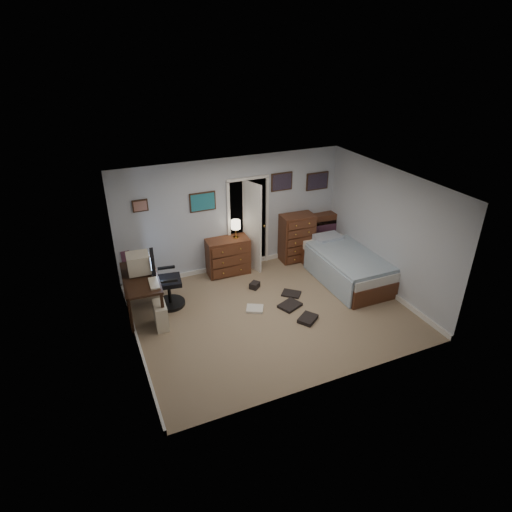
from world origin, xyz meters
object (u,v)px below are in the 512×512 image
Objects in this scene: computer_desk at (136,286)px; bed at (346,266)px; low_dresser at (228,256)px; office_chair at (165,285)px; tall_dresser at (297,238)px.

computer_desk reaches higher than bed.
bed is at bearing -27.24° from low_dresser.
office_chair reaches higher than computer_desk.
computer_desk is at bearing -163.46° from office_chair.
low_dresser reaches higher than computer_desk.
computer_desk is 1.20× the size of office_chair.
computer_desk is at bearing 174.37° from bed.
office_chair reaches higher than low_dresser.
computer_desk is 0.66× the size of bed.
computer_desk is 2.24m from low_dresser.
low_dresser is at bearing 25.15° from computer_desk.
office_chair is (0.53, 0.08, -0.15)m from computer_desk.
tall_dresser is at bearing 15.52° from computer_desk.
tall_dresser is 1.38m from bed.
office_chair is 0.55× the size of bed.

